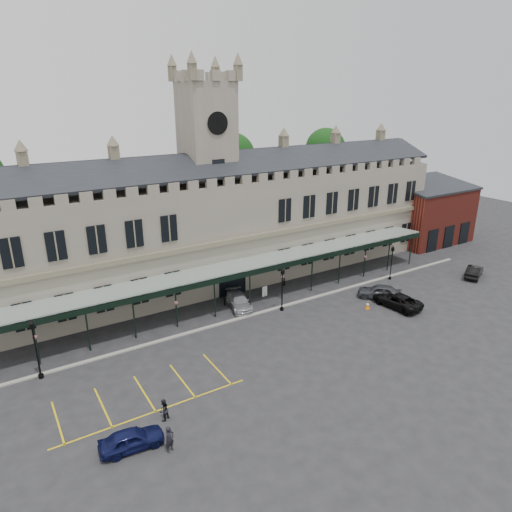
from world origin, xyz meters
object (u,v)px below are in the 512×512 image
lamp_post_left (35,344)px  car_taxi (239,301)px  car_left_a (132,439)px  person_b (164,410)px  traffic_cone (368,305)px  sign_board (265,291)px  car_right_b (474,271)px  clock_tower (208,168)px  car_right_a (380,292)px  lamp_post_mid (282,285)px  lamp_post_right (392,260)px  car_van (397,300)px  station_building (210,227)px  person_a (170,439)px

lamp_post_left → car_taxi: (19.22, 2.69, -2.34)m
car_left_a → person_b: 3.01m
traffic_cone → sign_board: (-7.33, 8.12, 0.19)m
car_taxi → car_right_b: (28.17, -7.60, 0.03)m
clock_tower → lamp_post_left: bearing=-151.6°
car_left_a → car_right_a: bearing=-70.0°
lamp_post_left → person_b: size_ratio=3.18×
lamp_post_mid → clock_tower: bearing=102.4°
clock_tower → car_taxi: 14.93m
lamp_post_right → car_left_a: lamp_post_right is taller
clock_tower → car_van: bearing=-52.0°
station_building → lamp_post_right: size_ratio=14.35×
person_a → person_b: person_a is taller
station_building → car_left_a: 27.96m
traffic_cone → car_van: (2.89, -1.24, 0.36)m
station_building → car_taxi: bearing=-96.9°
car_left_a → person_b: bearing=-56.2°
lamp_post_right → person_a: 34.84m
station_building → car_right_b: bearing=-30.0°
station_building → traffic_cone: bearing=-56.6°
car_van → car_right_b: bearing=176.8°
car_left_a → car_taxi: (15.45, 13.75, 0.01)m
clock_tower → car_left_a: 30.11m
sign_board → clock_tower: bearing=105.1°
traffic_cone → car_taxi: 13.22m
lamp_post_left → person_b: 11.78m
car_left_a → car_right_b: size_ratio=0.92×
car_van → person_a: (-27.49, -6.78, 0.17)m
clock_tower → car_right_a: size_ratio=5.42×
car_van → car_right_b: 14.22m
lamp_post_left → car_right_a: bearing=-5.7°
car_right_b → car_taxi: bearing=49.6°
lamp_post_left → sign_board: 23.40m
clock_tower → car_right_b: 33.81m
car_right_a → person_a: (-27.49, -9.22, 0.12)m
clock_tower → car_van: size_ratio=4.76×
traffic_cone → person_a: size_ratio=0.41×
car_van → car_right_a: car_right_a is taller
station_building → car_right_b: station_building is taller
station_building → person_b: (-13.79, -20.44, -5.66)m
sign_board → car_taxi: (-3.76, -0.93, 0.13)m
sign_board → person_b: 21.21m
car_right_a → traffic_cone: bearing=-18.9°
clock_tower → sign_board: bearing=-69.1°
sign_board → car_van: bearing=-48.3°
car_right_b → car_left_a: bearing=72.7°
lamp_post_left → clock_tower: bearing=28.4°
car_taxi → person_a: 20.35m
station_building → traffic_cone: (10.11, -15.32, -6.10)m
lamp_post_left → person_a: lamp_post_left is taller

